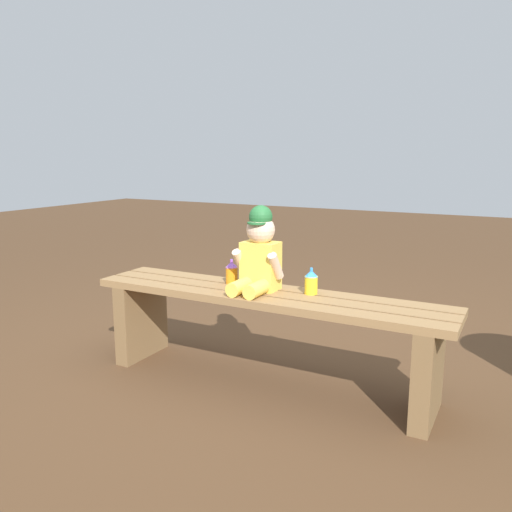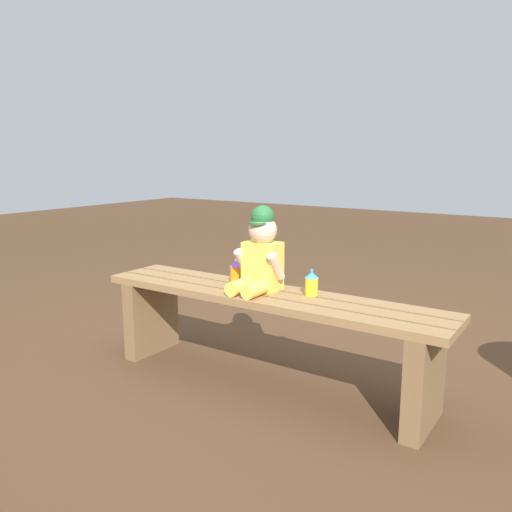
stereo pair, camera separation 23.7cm
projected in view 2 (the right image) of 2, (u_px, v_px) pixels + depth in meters
The scene contains 5 objects.
ground_plane at pixel (265, 383), 2.53m from camera, with size 16.00×16.00×0.00m, color #4C331E.
park_bench at pixel (266, 321), 2.47m from camera, with size 1.75×0.35×0.46m.
child_figure at pixel (260, 254), 2.45m from camera, with size 0.23×0.27×0.40m.
sippy_cup_left at pixel (236, 272), 2.61m from camera, with size 0.06×0.06×0.12m.
sippy_cup_right at pixel (312, 283), 2.38m from camera, with size 0.06×0.06×0.12m.
Camera 2 is at (1.27, -1.99, 1.09)m, focal length 36.42 mm.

